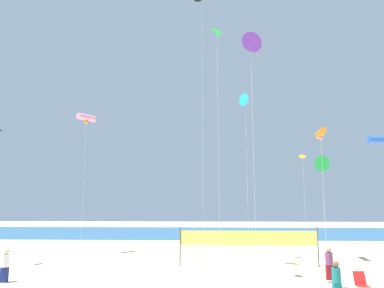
{
  "coord_description": "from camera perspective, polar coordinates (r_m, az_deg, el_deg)",
  "views": [
    {
      "loc": [
        0.32,
        -15.98,
        3.98
      ],
      "look_at": [
        -0.77,
        10.93,
        8.19
      ],
      "focal_mm": 34.61,
      "sensor_mm": 36.0,
      "label": 1
    }
  ],
  "objects": [
    {
      "name": "beachgoer_teal_shirt",
      "position": [
        17.24,
        21.38,
        -18.84
      ],
      "size": [
        0.35,
        0.35,
        1.55
      ],
      "rotation": [
        0.0,
        0.0,
        6.02
      ],
      "color": "#19727A",
      "rests_on": "ground"
    },
    {
      "name": "kite_pink_tube",
      "position": [
        31.44,
        -15.95,
        3.86
      ],
      "size": [
        1.35,
        1.63,
        11.03
      ],
      "color": "silver",
      "rests_on": "ground"
    },
    {
      "name": "kite_green_delta",
      "position": [
        37.42,
        19.31,
        -2.88
      ],
      "size": [
        1.56,
        0.53,
        8.34
      ],
      "color": "silver",
      "rests_on": "ground"
    },
    {
      "name": "folding_beach_chair",
      "position": [
        19.04,
        24.6,
        -18.75
      ],
      "size": [
        0.52,
        0.65,
        0.89
      ],
      "rotation": [
        0.0,
        0.0,
        0.02
      ],
      "color": "red",
      "rests_on": "ground"
    },
    {
      "name": "kite_violet_delta",
      "position": [
        20.04,
        9.03,
        15.03
      ],
      "size": [
        1.15,
        0.64,
        12.65
      ],
      "color": "silver",
      "rests_on": "ground"
    },
    {
      "name": "kite_green_diamond",
      "position": [
        21.54,
        4.01,
        16.43
      ],
      "size": [
        0.67,
        0.67,
        13.63
      ],
      "color": "silver",
      "rests_on": "ground"
    },
    {
      "name": "kite_yellow_diamond",
      "position": [
        30.64,
        16.68,
        -2.09
      ],
      "size": [
        0.64,
        0.64,
        7.72
      ],
      "color": "silver",
      "rests_on": "ground"
    },
    {
      "name": "volleyball_net",
      "position": [
        24.24,
        8.69,
        -14.32
      ],
      "size": [
        8.68,
        0.11,
        2.4
      ],
      "color": "#4C4C51",
      "rests_on": "ground"
    },
    {
      "name": "beachgoer_white_shirt",
      "position": [
        21.66,
        -26.86,
        -16.21
      ],
      "size": [
        0.37,
        0.37,
        1.63
      ],
      "rotation": [
        0.0,
        0.0,
        6.28
      ],
      "color": "navy",
      "rests_on": "ground"
    },
    {
      "name": "kite_cyan_delta",
      "position": [
        27.85,
        8.22,
        6.68
      ],
      "size": [
        0.86,
        0.96,
        11.93
      ],
      "color": "silver",
      "rests_on": "ground"
    },
    {
      "name": "ocean_band",
      "position": [
        49.6,
        2.0,
        -13.48
      ],
      "size": [
        120.0,
        20.0,
        0.01
      ],
      "primitive_type": "cube",
      "color": "#28608C",
      "rests_on": "ground"
    },
    {
      "name": "beachgoer_plum_shirt",
      "position": [
        21.32,
        20.38,
        -16.7
      ],
      "size": [
        0.38,
        0.38,
        1.66
      ],
      "rotation": [
        0.0,
        0.0,
        0.09
      ],
      "color": "maroon",
      "rests_on": "ground"
    },
    {
      "name": "kite_orange_tube",
      "position": [
        28.03,
        19.21,
        1.52
      ],
      "size": [
        0.73,
        1.99,
        9.07
      ],
      "color": "silver",
      "rests_on": "ground"
    }
  ]
}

